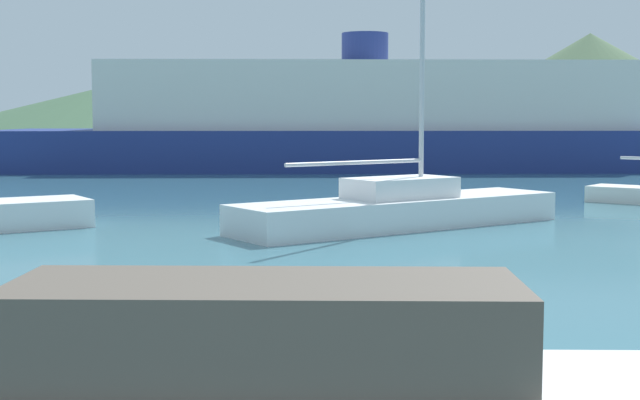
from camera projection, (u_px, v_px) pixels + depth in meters
sailboat_inner at (400, 208)px, 21.65m from camera, size 8.19×7.05×8.88m
ferry_distant at (365, 123)px, 46.40m from camera, size 38.32×12.88×7.00m
hill_west at (104, 114)px, 104.28m from camera, size 48.82×48.82×6.18m
hill_central at (340, 106)px, 106.99m from camera, size 54.87×54.87×8.07m
hill_east at (589, 87)px, 101.41m from camera, size 41.37×41.37×12.16m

